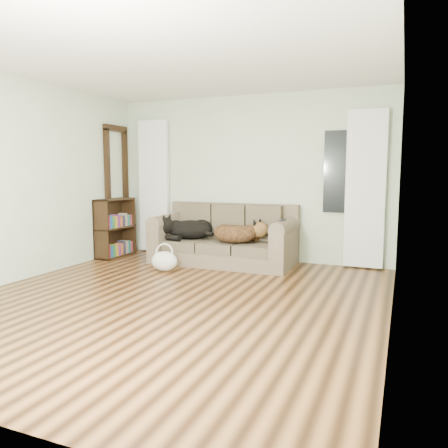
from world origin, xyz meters
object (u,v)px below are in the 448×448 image
at_px(dog_shepherd, 238,233).
at_px(bookshelf, 115,226).
at_px(sofa, 223,234).
at_px(dog_black_lab, 187,231).
at_px(tote_bag, 164,260).

distance_m(dog_shepherd, bookshelf, 2.14).
bearing_deg(sofa, dog_black_lab, -178.65).
xyz_separation_m(dog_black_lab, tote_bag, (0.04, -0.79, -0.32)).
relative_size(dog_shepherd, tote_bag, 1.74).
distance_m(sofa, dog_shepherd, 0.28).
height_order(dog_black_lab, tote_bag, dog_black_lab).
xyz_separation_m(sofa, dog_black_lab, (-0.60, -0.01, 0.03)).
bearing_deg(sofa, dog_shepherd, -17.11).
bearing_deg(tote_bag, bookshelf, 153.56).
height_order(sofa, tote_bag, sofa).
xyz_separation_m(sofa, dog_shepherd, (0.27, -0.08, 0.04)).
relative_size(sofa, dog_black_lab, 2.98).
xyz_separation_m(dog_black_lab, bookshelf, (-1.27, -0.14, 0.02)).
height_order(tote_bag, bookshelf, bookshelf).
xyz_separation_m(dog_shepherd, tote_bag, (-0.83, -0.72, -0.33)).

